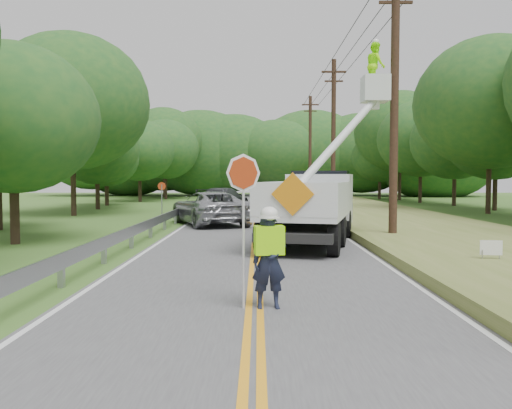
{
  "coord_description": "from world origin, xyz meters",
  "views": [
    {
      "loc": [
        0.06,
        -9.72,
        2.32
      ],
      "look_at": [
        0.0,
        6.0,
        1.5
      ],
      "focal_mm": 35.98,
      "sensor_mm": 36.0,
      "label": 1
    }
  ],
  "objects": [
    {
      "name": "treeline_right",
      "position": [
        15.68,
        25.8,
        6.25
      ],
      "size": [
        12.24,
        50.45,
        11.49
      ],
      "color": "#332319",
      "rests_on": "ground"
    },
    {
      "name": "bucket_truck",
      "position": [
        2.3,
        9.12,
        1.62
      ],
      "size": [
        4.94,
        7.77,
        7.17
      ],
      "color": "black",
      "rests_on": "road"
    },
    {
      "name": "stop_sign_permanent",
      "position": [
        -5.09,
        17.65,
        1.35
      ],
      "size": [
        0.42,
        0.19,
        2.1
      ],
      "color": "#98999F",
      "rests_on": "ground"
    },
    {
      "name": "road",
      "position": [
        0.0,
        14.0,
        0.01
      ],
      "size": [
        7.2,
        96.0,
        0.03
      ],
      "color": "#49494B",
      "rests_on": "ground"
    },
    {
      "name": "guardrail",
      "position": [
        -4.02,
        14.91,
        0.55
      ],
      "size": [
        0.18,
        48.0,
        0.77
      ],
      "color": "#98999F",
      "rests_on": "ground"
    },
    {
      "name": "tall_grass_verge",
      "position": [
        7.1,
        14.0,
        0.15
      ],
      "size": [
        7.0,
        96.0,
        0.3
      ],
      "primitive_type": "cube",
      "color": "#596B2A",
      "rests_on": "ground"
    },
    {
      "name": "suv_silver",
      "position": [
        -2.34,
        15.5,
        0.83
      ],
      "size": [
        4.73,
        6.44,
        1.63
      ],
      "primitive_type": "imported",
      "rotation": [
        0.0,
        0.0,
        3.53
      ],
      "color": "#A2A3A9",
      "rests_on": "road"
    },
    {
      "name": "treeline_horizon",
      "position": [
        0.8,
        56.33,
        5.5
      ],
      "size": [
        57.48,
        15.58,
        12.14
      ],
      "color": "#1C4F21",
      "rests_on": "ground"
    },
    {
      "name": "yard_sign",
      "position": [
        5.87,
        2.99,
        0.55
      ],
      "size": [
        0.53,
        0.12,
        0.77
      ],
      "color": "white",
      "rests_on": "ground"
    },
    {
      "name": "ground",
      "position": [
        0.0,
        0.0,
        0.0
      ],
      "size": [
        140.0,
        140.0,
        0.0
      ],
      "primitive_type": "plane",
      "color": "#406128",
      "rests_on": "ground"
    },
    {
      "name": "utility_poles",
      "position": [
        5.0,
        17.02,
        5.27
      ],
      "size": [
        1.6,
        43.3,
        10.0
      ],
      "color": "black",
      "rests_on": "ground"
    },
    {
      "name": "treeline_left",
      "position": [
        -10.7,
        28.83,
        5.73
      ],
      "size": [
        10.4,
        57.83,
        11.0
      ],
      "color": "#332319",
      "rests_on": "ground"
    },
    {
      "name": "suv_darkgrey",
      "position": [
        -2.33,
        26.04,
        0.83
      ],
      "size": [
        3.7,
        5.96,
        1.61
      ],
      "primitive_type": "imported",
      "rotation": [
        0.0,
        0.0,
        2.86
      ],
      "color": "#3E4045",
      "rests_on": "road"
    },
    {
      "name": "flagger",
      "position": [
        0.24,
        -0.77,
        0.99
      ],
      "size": [
        1.08,
        0.48,
        2.72
      ],
      "color": "#191E33",
      "rests_on": "road"
    }
  ]
}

